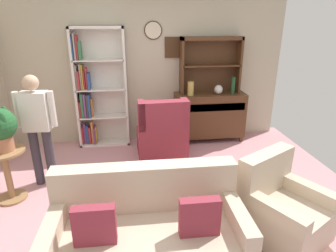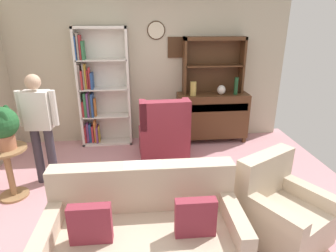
{
  "view_description": "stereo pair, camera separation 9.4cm",
  "coord_description": "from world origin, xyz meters",
  "px_view_note": "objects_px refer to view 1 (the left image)",
  "views": [
    {
      "loc": [
        -0.35,
        -3.17,
        2.23
      ],
      "look_at": [
        0.1,
        0.2,
        0.95
      ],
      "focal_mm": 30.82,
      "sensor_mm": 36.0,
      "label": 1
    },
    {
      "loc": [
        -0.26,
        -3.18,
        2.23
      ],
      "look_at": [
        0.1,
        0.2,
        0.95
      ],
      "focal_mm": 30.82,
      "sensor_mm": 36.0,
      "label": 2
    }
  ],
  "objects_px": {
    "vase_round": "(219,90)",
    "book_stack": "(153,169)",
    "vase_tall": "(191,88)",
    "potted_plant_large": "(0,127)",
    "bottle_wine": "(233,86)",
    "sideboard_hutch": "(211,57)",
    "person_reading": "(38,124)",
    "coffee_table": "(143,179)",
    "wingback_chair": "(162,137)",
    "plant_stand": "(7,170)",
    "couch_floral": "(148,234)",
    "bookshelf": "(96,91)",
    "sideboard": "(209,115)",
    "armchair_floral": "(282,210)"
  },
  "relations": [
    {
      "from": "bottle_wine",
      "to": "vase_round",
      "type": "bearing_deg",
      "value": 175.05
    },
    {
      "from": "armchair_floral",
      "to": "person_reading",
      "type": "height_order",
      "value": "person_reading"
    },
    {
      "from": "bottle_wine",
      "to": "plant_stand",
      "type": "xyz_separation_m",
      "value": [
        -3.45,
        -1.48,
        -0.65
      ]
    },
    {
      "from": "wingback_chair",
      "to": "person_reading",
      "type": "relative_size",
      "value": 0.67
    },
    {
      "from": "vase_tall",
      "to": "coffee_table",
      "type": "relative_size",
      "value": 0.31
    },
    {
      "from": "vase_tall",
      "to": "armchair_floral",
      "type": "xyz_separation_m",
      "value": [
        0.48,
        -2.56,
        -0.75
      ]
    },
    {
      "from": "vase_round",
      "to": "book_stack",
      "type": "height_order",
      "value": "vase_round"
    },
    {
      "from": "bookshelf",
      "to": "bottle_wine",
      "type": "height_order",
      "value": "bookshelf"
    },
    {
      "from": "plant_stand",
      "to": "coffee_table",
      "type": "distance_m",
      "value": 1.74
    },
    {
      "from": "sideboard_hutch",
      "to": "couch_floral",
      "type": "xyz_separation_m",
      "value": [
        -1.36,
        -2.94,
        -1.25
      ]
    },
    {
      "from": "bottle_wine",
      "to": "coffee_table",
      "type": "bearing_deg",
      "value": -133.78
    },
    {
      "from": "vase_tall",
      "to": "vase_round",
      "type": "bearing_deg",
      "value": 1.49
    },
    {
      "from": "coffee_table",
      "to": "bottle_wine",
      "type": "bearing_deg",
      "value": 46.22
    },
    {
      "from": "bookshelf",
      "to": "vase_round",
      "type": "relative_size",
      "value": 12.35
    },
    {
      "from": "person_reading",
      "to": "coffee_table",
      "type": "height_order",
      "value": "person_reading"
    },
    {
      "from": "vase_tall",
      "to": "potted_plant_large",
      "type": "bearing_deg",
      "value": -150.36
    },
    {
      "from": "plant_stand",
      "to": "couch_floral",
      "type": "bearing_deg",
      "value": -36.48
    },
    {
      "from": "vase_round",
      "to": "person_reading",
      "type": "distance_m",
      "value": 3.07
    },
    {
      "from": "sideboard",
      "to": "vase_tall",
      "type": "distance_m",
      "value": 0.67
    },
    {
      "from": "sideboard_hutch",
      "to": "person_reading",
      "type": "height_order",
      "value": "sideboard_hutch"
    },
    {
      "from": "sideboard_hutch",
      "to": "book_stack",
      "type": "distance_m",
      "value": 2.58
    },
    {
      "from": "sideboard_hutch",
      "to": "person_reading",
      "type": "bearing_deg",
      "value": -153.75
    },
    {
      "from": "bottle_wine",
      "to": "armchair_floral",
      "type": "bearing_deg",
      "value": -96.64
    },
    {
      "from": "bookshelf",
      "to": "bottle_wine",
      "type": "xyz_separation_m",
      "value": [
        2.45,
        -0.17,
        0.07
      ]
    },
    {
      "from": "bottle_wine",
      "to": "coffee_table",
      "type": "xyz_separation_m",
      "value": [
        -1.74,
        -1.82,
        -0.72
      ]
    },
    {
      "from": "armchair_floral",
      "to": "couch_floral",
      "type": "bearing_deg",
      "value": -172.48
    },
    {
      "from": "sideboard",
      "to": "potted_plant_large",
      "type": "distance_m",
      "value": 3.45
    },
    {
      "from": "wingback_chair",
      "to": "potted_plant_large",
      "type": "height_order",
      "value": "potted_plant_large"
    },
    {
      "from": "bookshelf",
      "to": "vase_round",
      "type": "distance_m",
      "value": 2.19
    },
    {
      "from": "couch_floral",
      "to": "wingback_chair",
      "type": "distance_m",
      "value": 2.21
    },
    {
      "from": "plant_stand",
      "to": "vase_round",
      "type": "bearing_deg",
      "value": 25.26
    },
    {
      "from": "vase_round",
      "to": "book_stack",
      "type": "relative_size",
      "value": 0.79
    },
    {
      "from": "bottle_wine",
      "to": "plant_stand",
      "type": "bearing_deg",
      "value": -156.75
    },
    {
      "from": "potted_plant_large",
      "to": "coffee_table",
      "type": "distance_m",
      "value": 1.83
    },
    {
      "from": "wingback_chair",
      "to": "plant_stand",
      "type": "bearing_deg",
      "value": -156.29
    },
    {
      "from": "sideboard_hutch",
      "to": "vase_round",
      "type": "relative_size",
      "value": 6.47
    },
    {
      "from": "sideboard_hutch",
      "to": "book_stack",
      "type": "xyz_separation_m",
      "value": [
        -1.23,
        -2.0,
        -1.08
      ]
    },
    {
      "from": "sideboard",
      "to": "vase_round",
      "type": "distance_m",
      "value": 0.52
    },
    {
      "from": "bookshelf",
      "to": "armchair_floral",
      "type": "height_order",
      "value": "bookshelf"
    },
    {
      "from": "bookshelf",
      "to": "vase_round",
      "type": "height_order",
      "value": "bookshelf"
    },
    {
      "from": "vase_round",
      "to": "sideboard_hutch",
      "type": "bearing_deg",
      "value": 126.48
    },
    {
      "from": "plant_stand",
      "to": "person_reading",
      "type": "distance_m",
      "value": 0.69
    },
    {
      "from": "potted_plant_large",
      "to": "person_reading",
      "type": "distance_m",
      "value": 0.48
    },
    {
      "from": "wingback_chair",
      "to": "coffee_table",
      "type": "height_order",
      "value": "wingback_chair"
    },
    {
      "from": "bookshelf",
      "to": "plant_stand",
      "type": "xyz_separation_m",
      "value": [
        -1.0,
        -1.66,
        -0.58
      ]
    },
    {
      "from": "vase_round",
      "to": "coffee_table",
      "type": "xyz_separation_m",
      "value": [
        -1.48,
        -1.84,
        -0.65
      ]
    },
    {
      "from": "sideboard",
      "to": "person_reading",
      "type": "bearing_deg",
      "value": -155.64
    },
    {
      "from": "armchair_floral",
      "to": "wingback_chair",
      "type": "distance_m",
      "value": 2.25
    },
    {
      "from": "person_reading",
      "to": "coffee_table",
      "type": "relative_size",
      "value": 1.95
    },
    {
      "from": "plant_stand",
      "to": "sideboard_hutch",
      "type": "bearing_deg",
      "value": 28.78
    }
  ]
}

